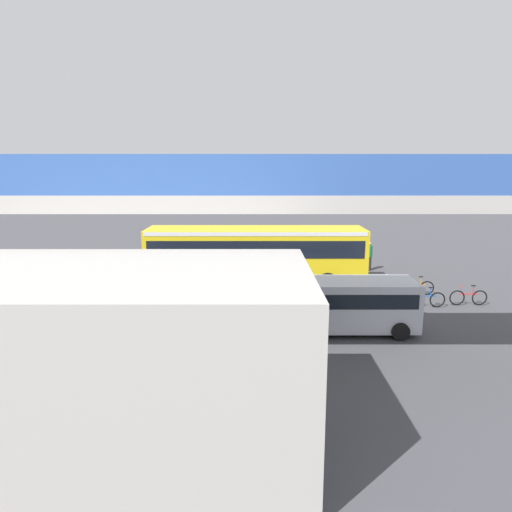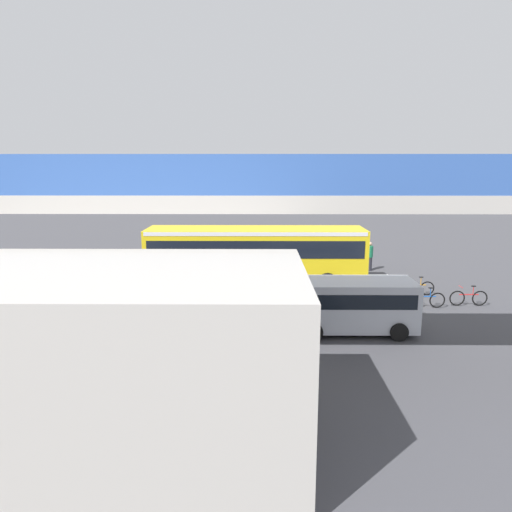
{
  "view_description": "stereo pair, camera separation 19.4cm",
  "coord_description": "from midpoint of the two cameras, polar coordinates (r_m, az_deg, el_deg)",
  "views": [
    {
      "loc": [
        -1.1,
        24.23,
        6.45
      ],
      "look_at": [
        -1.11,
        0.08,
        1.6
      ],
      "focal_mm": 32.0,
      "sensor_mm": 36.0,
      "label": 1
    },
    {
      "loc": [
        -1.29,
        24.23,
        6.45
      ],
      "look_at": [
        -1.11,
        0.08,
        1.6
      ],
      "focal_mm": 32.0,
      "sensor_mm": 36.0,
      "label": 2
    }
  ],
  "objects": [
    {
      "name": "bicycle_blue",
      "position": [
        22.38,
        20.7,
        -5.15
      ],
      "size": [
        1.77,
        0.44,
        0.96
      ],
      "color": "black",
      "rests_on": "ground"
    },
    {
      "name": "ground",
      "position": [
        25.1,
        -2.32,
        -3.54
      ],
      "size": [
        80.0,
        80.0,
        0.0
      ],
      "primitive_type": "plane",
      "color": "#424247"
    },
    {
      "name": "parked_van",
      "position": [
        18.26,
        12.23,
        -5.68
      ],
      "size": [
        4.8,
        2.17,
        2.05
      ],
      "color": "#B7BCC6",
      "rests_on": "ground"
    },
    {
      "name": "pedestrian",
      "position": [
        28.99,
        14.21,
        -0.06
      ],
      "size": [
        0.38,
        0.38,
        1.79
      ],
      "color": "#2D2D38",
      "rests_on": "ground"
    },
    {
      "name": "lane_dash_centre",
      "position": [
        27.31,
        -2.09,
        -2.31
      ],
      "size": [
        2.0,
        0.2,
        0.01
      ],
      "primitive_type": "cube",
      "color": "silver",
      "rests_on": "ground"
    },
    {
      "name": "lane_dash_right",
      "position": [
        27.77,
        -10.37,
        -2.26
      ],
      "size": [
        2.0,
        0.2,
        0.01
      ],
      "primitive_type": "cube",
      "color": "silver",
      "rests_on": "ground"
    },
    {
      "name": "bicycle_orange",
      "position": [
        24.32,
        19.67,
        -3.79
      ],
      "size": [
        1.77,
        0.44,
        0.96
      ],
      "color": "black",
      "rests_on": "ground"
    },
    {
      "name": "lane_dash_leftmost",
      "position": [
        28.12,
        14.43,
        -2.27
      ],
      "size": [
        2.0,
        0.2,
        0.01
      ],
      "primitive_type": "cube",
      "color": "silver",
      "rests_on": "ground"
    },
    {
      "name": "lane_dash_left",
      "position": [
        27.42,
        6.29,
        -2.31
      ],
      "size": [
        2.0,
        0.2,
        0.01
      ],
      "primitive_type": "cube",
      "color": "silver",
      "rests_on": "ground"
    },
    {
      "name": "bicycle_red",
      "position": [
        23.47,
        25.25,
        -4.76
      ],
      "size": [
        1.77,
        0.44,
        0.96
      ],
      "color": "black",
      "rests_on": "ground"
    },
    {
      "name": "lane_dash_rightmost",
      "position": [
        28.79,
        -18.22,
        -2.17
      ],
      "size": [
        2.0,
        0.2,
        0.01
      ],
      "primitive_type": "cube",
      "color": "silver",
      "rests_on": "ground"
    },
    {
      "name": "city_bus",
      "position": [
        24.31,
        0.17,
        0.53
      ],
      "size": [
        11.54,
        2.85,
        3.15
      ],
      "color": "yellow",
      "rests_on": "ground"
    },
    {
      "name": "pedestrian_overpass",
      "position": [
        13.8,
        -4.56,
        5.29
      ],
      "size": [
        28.99,
        2.6,
        6.73
      ],
      "color": "#B2ADA5",
      "rests_on": "ground"
    },
    {
      "name": "station_building",
      "position": [
        11.13,
        -17.78,
        -12.23
      ],
      "size": [
        9.0,
        5.04,
        4.2
      ],
      "color": "#B2ADA5",
      "rests_on": "ground"
    }
  ]
}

